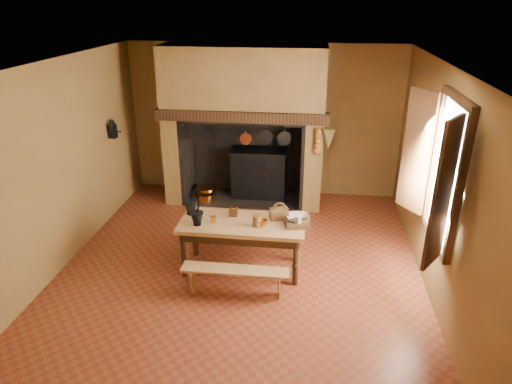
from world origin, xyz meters
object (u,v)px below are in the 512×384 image
wicker_basket (279,213)px  bench_front (235,275)px  iron_range (259,173)px  mixing_bowl (298,219)px  coffee_grinder (234,211)px  work_table (242,229)px

wicker_basket → bench_front: bearing=-135.1°
iron_range → bench_front: 3.15m
mixing_bowl → bench_front: bearing=-135.4°
mixing_bowl → wicker_basket: 0.27m
iron_range → mixing_bowl: bearing=-71.1°
coffee_grinder → mixing_bowl: (0.90, -0.05, -0.03)m
iron_range → mixing_bowl: size_ratio=5.07×
bench_front → coffee_grinder: (-0.15, 0.79, 0.51)m
iron_range → wicker_basket: bearing=-76.7°
iron_range → coffee_grinder: iron_range is taller
mixing_bowl → work_table: bearing=-170.9°
iron_range → coffee_grinder: bearing=-91.8°
bench_front → coffee_grinder: size_ratio=8.09×
bench_front → mixing_bowl: bearing=44.6°
work_table → wicker_basket: (0.48, 0.17, 0.19)m
bench_front → wicker_basket: (0.48, 0.79, 0.52)m
work_table → coffee_grinder: coffee_grinder is taller
work_table → coffee_grinder: 0.29m
coffee_grinder → mixing_bowl: bearing=-4.5°
work_table → wicker_basket: bearing=19.7°
iron_range → coffee_grinder: (-0.07, -2.35, 0.32)m
bench_front → mixing_bowl: (0.75, 0.74, 0.49)m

